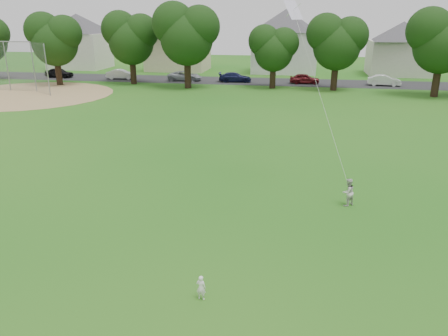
% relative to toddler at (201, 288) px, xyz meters
% --- Properties ---
extents(ground, '(160.00, 160.00, 0.00)m').
position_rel_toddler_xyz_m(ground, '(-0.08, 3.21, -0.40)').
color(ground, '#1A6116').
rests_on(ground, ground).
extents(street, '(90.00, 7.00, 0.01)m').
position_rel_toddler_xyz_m(street, '(-0.08, 45.21, -0.39)').
color(street, '#2D2D30').
rests_on(street, ground).
extents(dirt_infield, '(18.00, 18.00, 0.02)m').
position_rel_toddler_xyz_m(dirt_infield, '(-26.08, 31.21, -0.39)').
color(dirt_infield, '#9E7F51').
rests_on(dirt_infield, ground).
extents(toddler, '(0.32, 0.24, 0.79)m').
position_rel_toddler_xyz_m(toddler, '(0.00, 0.00, 0.00)').
color(toddler, white).
rests_on(toddler, ground).
extents(older_boy, '(0.77, 0.75, 1.26)m').
position_rel_toddler_xyz_m(older_boy, '(4.84, 7.69, 0.23)').
color(older_boy, silver).
rests_on(older_boy, ground).
extents(kite, '(1.93, 1.63, 8.07)m').
position_rel_toddler_xyz_m(kite, '(3.43, 8.77, 4.13)').
color(kite, white).
rests_on(kite, ground).
extents(baseball_backstop, '(12.06, 2.39, 5.28)m').
position_rel_toddler_xyz_m(baseball_backstop, '(-29.32, 32.71, 2.24)').
color(baseball_backstop, gray).
rests_on(baseball_backstop, ground).
extents(tree_row, '(81.28, 9.56, 11.05)m').
position_rel_toddler_xyz_m(tree_row, '(3.42, 39.08, 5.64)').
color(tree_row, black).
rests_on(tree_row, ground).
extents(parked_cars, '(45.76, 2.28, 1.28)m').
position_rel_toddler_xyz_m(parked_cars, '(-9.41, 44.21, 0.23)').
color(parked_cars, black).
rests_on(parked_cars, ground).
extents(house_row, '(76.14, 13.12, 10.38)m').
position_rel_toddler_xyz_m(house_row, '(-0.13, 55.21, 4.55)').
color(house_row, white).
rests_on(house_row, ground).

